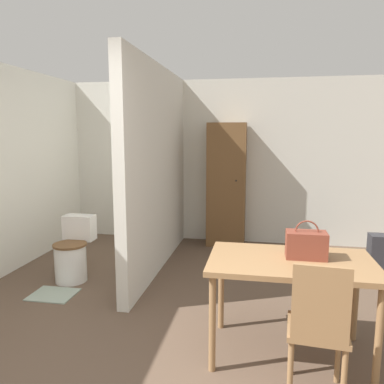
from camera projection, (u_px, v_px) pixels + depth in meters
name	position (u px, v px, depth m)	size (l,w,h in m)	color
wall_back	(219.00, 162.00, 5.86)	(5.69, 0.12, 2.50)	silver
partition_wall	(158.00, 169.00, 4.65)	(0.12, 2.61, 2.50)	silver
dining_table	(291.00, 270.00, 2.79)	(1.22, 0.74, 0.76)	#997047
wooden_chair	(318.00, 326.00, 2.32)	(0.40, 0.40, 0.93)	#997047
toilet	(73.00, 253.00, 4.35)	(0.38, 0.53, 0.72)	white
handbag	(306.00, 244.00, 2.81)	(0.30, 0.17, 0.29)	brown
wooden_cabinet	(226.00, 185.00, 5.63)	(0.57, 0.40, 1.84)	brown
bath_mat	(53.00, 294.00, 3.95)	(0.46, 0.37, 0.01)	#99A899
space_heater	(380.00, 255.00, 4.48)	(0.27, 0.21, 0.50)	#2D2D33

